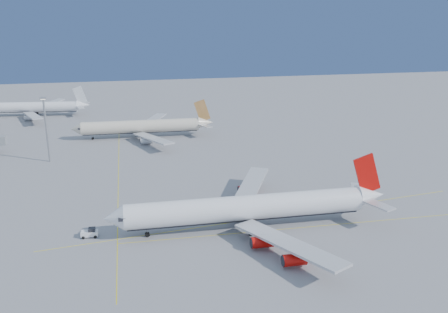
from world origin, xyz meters
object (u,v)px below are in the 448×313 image
airliner_etihad (144,126)px  pushback_tug (90,233)px  airliner_third (34,107)px  light_mast (46,124)px  airliner_virgin (252,208)px

airliner_etihad → pushback_tug: bearing=-99.3°
airliner_third → light_mast: light_mast is taller
airliner_virgin → airliner_etihad: bearing=103.5°
airliner_virgin → light_mast: size_ratio=3.11×
airliner_etihad → airliner_third: size_ratio=1.08×
airliner_third → pushback_tug: 151.88m
pushback_tug → light_mast: bearing=107.7°
airliner_third → pushback_tug: size_ratio=13.31×
airliner_etihad → airliner_third: bearing=136.2°
airliner_etihad → light_mast: bearing=-141.0°
airliner_etihad → airliner_third: airliner_etihad is taller
pushback_tug → airliner_etihad: bearing=81.8°
airliner_third → airliner_virgin: bearing=-56.8°
pushback_tug → airliner_third: bearing=106.0°
airliner_third → pushback_tug: (35.93, -147.53, -3.50)m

